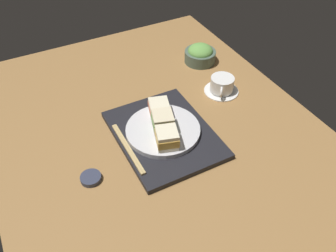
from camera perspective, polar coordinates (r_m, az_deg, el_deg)
ground_plane at (r=112.11cm, az=-0.63°, el=-2.96°), size 140.00×100.00×3.00cm
serving_tray at (r=111.92cm, az=-0.63°, el=-1.34°), size 36.00×28.05×1.74cm
sandwich_plate at (r=110.94cm, az=-0.80°, el=-0.65°), size 23.03×23.03×1.55cm
sandwich_near at (r=113.98cm, az=-1.42°, el=2.84°), size 8.31×7.97×4.61cm
sandwich_middle at (r=108.49cm, az=-0.82°, el=0.72°), size 8.32×7.99×5.64cm
sandwich_far at (r=103.65cm, az=-0.16°, el=-1.88°), size 8.28×7.90×5.31cm
salad_bowl at (r=144.77cm, az=5.12°, el=11.26°), size 12.22×12.22×7.35cm
chopsticks_pair at (r=106.74cm, az=-6.37°, el=-3.51°), size 22.20×1.53×0.70cm
coffee_cup at (r=129.65cm, az=8.53°, el=6.38°), size 12.32×12.32×5.88cm
small_sauce_dish at (r=102.73cm, az=-12.13°, el=-8.07°), size 5.84×5.84×1.44cm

